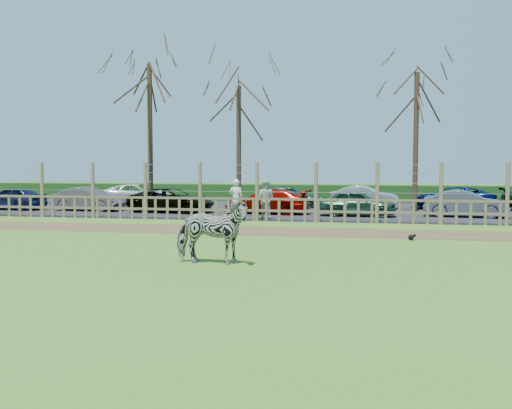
% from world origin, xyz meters
% --- Properties ---
extents(ground, '(120.00, 120.00, 0.00)m').
position_xyz_m(ground, '(0.00, 0.00, 0.00)').
color(ground, '#6EAA40').
rests_on(ground, ground).
extents(dirt_strip, '(34.00, 2.80, 0.01)m').
position_xyz_m(dirt_strip, '(0.00, 4.50, 0.01)').
color(dirt_strip, brown).
rests_on(dirt_strip, ground).
extents(asphalt, '(44.00, 13.00, 0.04)m').
position_xyz_m(asphalt, '(0.00, 14.50, 0.02)').
color(asphalt, '#232326').
rests_on(asphalt, ground).
extents(hedge, '(46.00, 2.00, 1.10)m').
position_xyz_m(hedge, '(0.00, 21.50, 0.55)').
color(hedge, '#1E4716').
rests_on(hedge, ground).
extents(fence, '(30.16, 0.16, 2.50)m').
position_xyz_m(fence, '(0.00, 8.00, 0.80)').
color(fence, brown).
rests_on(fence, ground).
extents(tree_left, '(4.80, 4.80, 7.88)m').
position_xyz_m(tree_left, '(-6.50, 12.50, 5.62)').
color(tree_left, '#3D2B1E').
rests_on(tree_left, ground).
extents(tree_mid, '(4.80, 4.80, 6.83)m').
position_xyz_m(tree_mid, '(-2.00, 13.50, 4.87)').
color(tree_mid, '#3D2B1E').
rests_on(tree_mid, ground).
extents(tree_right, '(4.80, 4.80, 7.35)m').
position_xyz_m(tree_right, '(7.00, 14.00, 5.24)').
color(tree_right, '#3D2B1E').
rests_on(tree_right, ground).
extents(zebra, '(1.88, 0.90, 1.57)m').
position_xyz_m(zebra, '(0.86, -2.54, 0.79)').
color(zebra, gray).
rests_on(zebra, ground).
extents(visitor_a, '(0.64, 0.42, 1.72)m').
position_xyz_m(visitor_a, '(-1.07, 8.73, 0.90)').
color(visitor_a, silver).
rests_on(visitor_a, asphalt).
extents(visitor_b, '(0.94, 0.79, 1.72)m').
position_xyz_m(visitor_b, '(0.23, 8.76, 0.90)').
color(visitor_b, silver).
rests_on(visitor_b, asphalt).
extents(crow, '(0.25, 0.18, 0.20)m').
position_xyz_m(crow, '(5.97, 2.86, 0.10)').
color(crow, black).
rests_on(crow, ground).
extents(car_0, '(3.62, 1.68, 1.20)m').
position_xyz_m(car_0, '(-13.72, 11.30, 0.64)').
color(car_0, '#151D42').
rests_on(car_0, asphalt).
extents(car_1, '(3.73, 1.55, 1.20)m').
position_xyz_m(car_1, '(-9.45, 11.36, 0.64)').
color(car_1, '#61565D').
rests_on(car_1, asphalt).
extents(car_2, '(4.52, 2.47, 1.20)m').
position_xyz_m(car_2, '(-4.94, 11.25, 0.64)').
color(car_2, black).
rests_on(car_2, asphalt).
extents(car_3, '(4.28, 2.09, 1.20)m').
position_xyz_m(car_3, '(-0.14, 11.33, 0.64)').
color(car_3, '#8D0802').
rests_on(car_3, asphalt).
extents(car_4, '(3.61, 1.66, 1.20)m').
position_xyz_m(car_4, '(4.17, 10.77, 0.64)').
color(car_4, '#204733').
rests_on(car_4, asphalt).
extents(car_5, '(3.78, 1.76, 1.20)m').
position_xyz_m(car_5, '(8.99, 11.25, 0.64)').
color(car_5, '#57566E').
rests_on(car_5, asphalt).
extents(car_8, '(4.46, 2.33, 1.20)m').
position_xyz_m(car_8, '(-8.84, 16.27, 0.64)').
color(car_8, white).
rests_on(car_8, asphalt).
extents(car_10, '(3.57, 1.55, 1.20)m').
position_xyz_m(car_10, '(0.44, 15.72, 0.64)').
color(car_10, '#15482E').
rests_on(car_10, asphalt).
extents(car_11, '(3.78, 1.73, 1.20)m').
position_xyz_m(car_11, '(4.50, 15.96, 0.64)').
color(car_11, '#ADBDB8').
rests_on(car_11, asphalt).
extents(car_12, '(4.44, 2.26, 1.20)m').
position_xyz_m(car_12, '(9.14, 16.17, 0.64)').
color(car_12, '#041144').
rests_on(car_12, asphalt).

